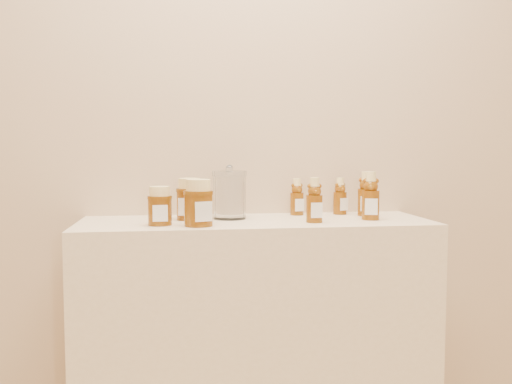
{
  "coord_description": "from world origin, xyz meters",
  "views": [
    {
      "loc": [
        -0.26,
        -0.28,
        1.14
      ],
      "look_at": [
        -0.0,
        1.52,
        1.0
      ],
      "focal_mm": 38.0,
      "sensor_mm": 36.0,
      "label": 1
    }
  ],
  "objects": [
    {
      "name": "bear_bottle_back_right",
      "position": [
        0.42,
        1.62,
        0.99
      ],
      "size": [
        0.08,
        0.08,
        0.18
      ],
      "primitive_type": null,
      "rotation": [
        0.0,
        0.0,
        -0.28
      ],
      "color": "#5E2F07",
      "rests_on": "display_table"
    },
    {
      "name": "display_table",
      "position": [
        0.0,
        1.55,
        0.45
      ],
      "size": [
        1.2,
        0.4,
        0.9
      ],
      "primitive_type": "cube",
      "color": "beige",
      "rests_on": "ground"
    },
    {
      "name": "bear_bottle_front_left",
      "position": [
        0.19,
        1.47,
        0.98
      ],
      "size": [
        0.06,
        0.06,
        0.17
      ],
      "primitive_type": null,
      "rotation": [
        0.0,
        0.0,
        0.04
      ],
      "color": "#5E2F07",
      "rests_on": "display_table"
    },
    {
      "name": "wall_back",
      "position": [
        0.0,
        1.75,
        1.35
      ],
      "size": [
        3.5,
        0.02,
        2.7
      ],
      "primitive_type": "cube",
      "color": "tan",
      "rests_on": "ground"
    },
    {
      "name": "bear_bottle_back_left",
      "position": [
        0.17,
        1.68,
        0.98
      ],
      "size": [
        0.06,
        0.06,
        0.15
      ],
      "primitive_type": null,
      "rotation": [
        0.0,
        0.0,
        0.19
      ],
      "color": "#5E2F07",
      "rests_on": "display_table"
    },
    {
      "name": "honey_jar_back",
      "position": [
        -0.23,
        1.6,
        0.97
      ],
      "size": [
        0.11,
        0.11,
        0.14
      ],
      "primitive_type": null,
      "rotation": [
        0.0,
        0.0,
        -0.27
      ],
      "color": "#5E2F07",
      "rests_on": "display_table"
    },
    {
      "name": "honey_jar_left",
      "position": [
        -0.32,
        1.48,
        0.96
      ],
      "size": [
        0.08,
        0.08,
        0.12
      ],
      "primitive_type": null,
      "rotation": [
        0.0,
        0.0,
        0.06
      ],
      "color": "#5E2F07",
      "rests_on": "display_table"
    },
    {
      "name": "glass_canister",
      "position": [
        -0.09,
        1.6,
        0.99
      ],
      "size": [
        0.13,
        0.13,
        0.18
      ],
      "primitive_type": null,
      "rotation": [
        0.0,
        0.0,
        -0.05
      ],
      "color": "white",
      "rests_on": "display_table"
    },
    {
      "name": "bear_bottle_back_mid",
      "position": [
        0.34,
        1.68,
        0.98
      ],
      "size": [
        0.07,
        0.07,
        0.16
      ],
      "primitive_type": null,
      "rotation": [
        0.0,
        0.0,
        0.36
      ],
      "color": "#5E2F07",
      "rests_on": "display_table"
    },
    {
      "name": "honey_jar_front",
      "position": [
        -0.2,
        1.44,
        0.97
      ],
      "size": [
        0.12,
        0.12,
        0.15
      ],
      "primitive_type": null,
      "rotation": [
        0.0,
        0.0,
        0.32
      ],
      "color": "#5E2F07",
      "rests_on": "display_table"
    },
    {
      "name": "bear_bottle_front_right",
      "position": [
        0.4,
        1.51,
        0.99
      ],
      "size": [
        0.08,
        0.08,
        0.19
      ],
      "primitive_type": null,
      "rotation": [
        0.0,
        0.0,
        -0.27
      ],
      "color": "#5E2F07",
      "rests_on": "display_table"
    }
  ]
}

